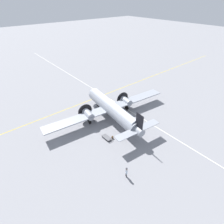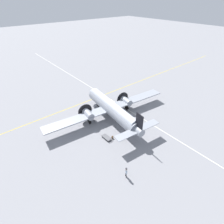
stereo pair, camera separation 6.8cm
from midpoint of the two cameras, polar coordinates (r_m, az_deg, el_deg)
The scene contains 8 objects.
ground_plane at distance 36.95m, azimuth -0.05°, elevation -2.20°, with size 300.00×300.00×0.00m, color gray.
apron_line_eastwest at distance 43.47m, azimuth -8.06°, elevation 3.53°, with size 120.00×0.16×0.01m.
apron_line_northsouth at distance 39.73m, azimuth 5.48°, elevation 0.53°, with size 0.16×120.00×0.01m.
airliner_main at distance 35.80m, azimuth -0.44°, elevation 1.45°, with size 27.78×18.17×5.90m.
crew_foreground at distance 26.09m, azimuth 4.65°, elevation -18.79°, with size 0.40×0.54×1.78m.
suitcase_near_door at distance 32.03m, azimuth 0.06°, elevation -8.31°, with size 0.38×0.15×0.57m.
baggage_cart at distance 32.06m, azimuth -1.80°, elevation -8.28°, with size 0.98×1.98×0.56m.
traffic_cone at distance 38.10m, azimuth 3.78°, elevation -0.52°, with size 0.44×0.44×0.58m.
Camera 1 is at (19.01, 22.92, 21.87)m, focal length 28.00 mm.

